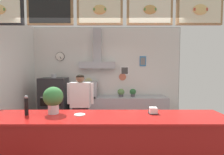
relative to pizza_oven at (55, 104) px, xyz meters
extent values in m
cube|color=#9E9E99|center=(1.42, 0.68, 0.75)|extent=(4.54, 0.12, 2.96)
cube|color=silver|center=(1.42, 0.61, 0.75)|extent=(4.50, 0.01, 2.92)
cylinder|color=black|center=(0.01, 0.60, 1.34)|extent=(0.27, 0.02, 0.27)
cylinder|color=white|center=(0.01, 0.58, 1.34)|extent=(0.25, 0.01, 0.25)
cube|color=black|center=(0.03, 0.58, 1.30)|extent=(0.05, 0.01, 0.09)
cylinder|color=beige|center=(0.88, 0.59, 0.57)|extent=(0.23, 0.02, 0.23)
cylinder|color=#C1664C|center=(1.93, 0.59, 0.72)|extent=(0.22, 0.02, 0.22)
cube|color=teal|center=(2.55, 0.60, 1.20)|extent=(0.19, 0.02, 0.31)
cube|color=slate|center=(2.55, 0.59, 1.20)|extent=(0.14, 0.01, 0.22)
cube|color=white|center=(2.00, 0.60, 0.91)|extent=(0.27, 0.02, 0.28)
cube|color=#3F3F3F|center=(2.00, 0.59, 0.91)|extent=(0.20, 0.01, 0.20)
cube|color=#A3A5AD|center=(1.17, 0.46, 1.08)|extent=(1.06, 0.31, 0.20)
cube|color=#A3A5AD|center=(1.17, 0.50, 1.68)|extent=(0.24, 0.24, 1.00)
cube|color=black|center=(-0.07, -2.18, 1.87)|extent=(0.69, 0.05, 0.41)
cube|color=#F2E5C6|center=(-0.07, -2.21, 1.87)|extent=(0.62, 0.01, 0.36)
ellipsoid|color=#E5BC70|center=(-0.07, -2.22, 1.88)|extent=(0.20, 0.04, 0.14)
cube|color=#51843D|center=(-0.07, -2.23, 1.88)|extent=(0.19, 0.01, 0.04)
cube|color=olive|center=(0.68, -2.18, 1.87)|extent=(0.69, 0.05, 0.41)
cube|color=black|center=(0.68, -2.21, 1.87)|extent=(0.62, 0.01, 0.36)
cube|color=#9E754C|center=(1.42, -2.18, 1.87)|extent=(0.69, 0.05, 0.41)
cube|color=beige|center=(1.42, -2.21, 1.87)|extent=(0.62, 0.01, 0.36)
ellipsoid|color=#DBAD60|center=(1.42, -2.22, 1.88)|extent=(0.20, 0.04, 0.14)
cube|color=#51843D|center=(1.42, -2.23, 1.88)|extent=(0.19, 0.01, 0.04)
cube|color=#9E754C|center=(2.17, -2.18, 1.87)|extent=(0.69, 0.05, 0.41)
cube|color=#F2E5C6|center=(2.17, -2.21, 1.87)|extent=(0.62, 0.01, 0.36)
ellipsoid|color=tan|center=(2.17, -2.22, 1.88)|extent=(0.19, 0.04, 0.14)
cube|color=#51843D|center=(2.17, -2.23, 1.88)|extent=(0.18, 0.01, 0.03)
cube|color=#9E754C|center=(2.91, -2.18, 1.87)|extent=(0.69, 0.05, 0.41)
cube|color=beige|center=(2.91, -2.21, 1.87)|extent=(0.62, 0.01, 0.36)
ellipsoid|color=#E5BC70|center=(2.91, -2.22, 1.88)|extent=(0.22, 0.04, 0.15)
cube|color=#B74233|center=(2.91, -2.23, 1.88)|extent=(0.21, 0.01, 0.04)
cube|color=#B21916|center=(1.42, -2.40, -0.21)|extent=(3.59, 0.70, 1.04)
cube|color=red|center=(1.42, -2.40, 0.32)|extent=(3.67, 0.74, 0.03)
cube|color=#A3A5AD|center=(1.83, 0.28, -0.29)|extent=(2.75, 0.64, 0.89)
cube|color=gray|center=(1.83, 0.28, -0.57)|extent=(2.61, 0.58, 0.02)
cube|color=#232326|center=(0.00, 0.00, 0.00)|extent=(0.70, 0.62, 1.46)
cube|color=black|center=(0.00, -0.32, 0.11)|extent=(0.52, 0.02, 0.20)
cube|color=#A3A5AD|center=(0.00, -0.34, 0.24)|extent=(0.49, 0.02, 0.02)
cylinder|color=#A3A5AD|center=(0.00, 0.00, 0.78)|extent=(0.14, 0.14, 0.10)
cube|color=#232328|center=(0.90, -0.96, -0.30)|extent=(0.33, 0.20, 0.87)
cube|color=white|center=(0.90, -0.96, 0.41)|extent=(0.43, 0.22, 0.55)
cylinder|color=white|center=(1.16, -0.96, 0.44)|extent=(0.08, 0.08, 0.47)
cylinder|color=white|center=(0.64, -0.96, 0.44)|extent=(0.08, 0.08, 0.47)
sphere|color=brown|center=(0.90, -0.96, 0.77)|extent=(0.19, 0.19, 0.19)
ellipsoid|color=black|center=(0.90, -0.96, 0.81)|extent=(0.18, 0.18, 0.10)
cube|color=#A3A5AD|center=(0.94, 0.26, 0.38)|extent=(0.47, 0.48, 0.45)
cylinder|color=#4C4C51|center=(0.84, -0.01, 0.36)|extent=(0.06, 0.06, 0.06)
cube|color=black|center=(0.94, -0.02, 0.18)|extent=(0.42, 0.10, 0.04)
sphere|color=black|center=(1.08, 0.00, 0.47)|extent=(0.04, 0.04, 0.04)
cylinder|color=#4C4C51|center=(1.87, 0.28, 0.19)|extent=(0.14, 0.14, 0.07)
ellipsoid|color=#5B844C|center=(1.87, 0.28, 0.30)|extent=(0.20, 0.20, 0.18)
cylinder|color=#4C4C51|center=(2.21, 0.27, 0.20)|extent=(0.12, 0.12, 0.08)
ellipsoid|color=#2D6638|center=(2.21, 0.27, 0.30)|extent=(0.19, 0.19, 0.17)
cylinder|color=white|center=(1.14, -2.36, 0.34)|extent=(0.16, 0.16, 0.01)
cube|color=#262628|center=(2.22, -2.28, 0.34)|extent=(0.13, 0.13, 0.01)
cylinder|color=#262628|center=(2.16, -2.28, 0.39)|extent=(0.01, 0.01, 0.11)
cylinder|color=#262628|center=(2.29, -2.28, 0.39)|extent=(0.01, 0.01, 0.11)
cube|color=white|center=(2.22, -2.28, 0.39)|extent=(0.11, 0.11, 0.09)
cylinder|color=silver|center=(0.73, -2.28, 0.42)|extent=(0.16, 0.16, 0.15)
cylinder|color=gray|center=(0.73, -2.28, 0.37)|extent=(0.15, 0.15, 0.05)
ellipsoid|color=#387A3D|center=(0.73, -2.28, 0.60)|extent=(0.29, 0.29, 0.29)
cylinder|color=black|center=(0.37, -2.37, 0.46)|extent=(0.05, 0.05, 0.25)
sphere|color=gray|center=(0.37, -2.37, 0.60)|extent=(0.05, 0.05, 0.05)
camera|label=1|loc=(1.61, -4.93, 1.05)|focal=28.76mm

